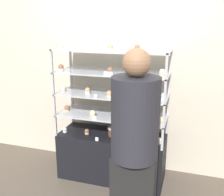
# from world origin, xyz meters

# --- Properties ---
(ground_plane) EXTENTS (20.00, 20.00, 0.00)m
(ground_plane) POSITION_xyz_m (0.00, 0.00, 0.00)
(ground_plane) COLOR brown
(back_wall) EXTENTS (8.00, 0.05, 2.60)m
(back_wall) POSITION_xyz_m (0.00, 0.39, 1.30)
(back_wall) COLOR beige
(back_wall) RESTS_ON ground_plane
(display_base) EXTENTS (1.26, 0.49, 0.57)m
(display_base) POSITION_xyz_m (0.00, 0.00, 0.28)
(display_base) COLOR black
(display_base) RESTS_ON ground_plane
(display_riser_lower) EXTENTS (1.26, 0.49, 0.25)m
(display_riser_lower) POSITION_xyz_m (0.00, 0.00, 0.80)
(display_riser_lower) COLOR #B7B7BC
(display_riser_lower) RESTS_ON display_base
(display_riser_middle) EXTENTS (1.26, 0.49, 0.25)m
(display_riser_middle) POSITION_xyz_m (0.00, 0.00, 1.05)
(display_riser_middle) COLOR #B7B7BC
(display_riser_middle) RESTS_ON display_riser_lower
(display_riser_upper) EXTENTS (1.26, 0.49, 0.25)m
(display_riser_upper) POSITION_xyz_m (0.00, 0.00, 1.31)
(display_riser_upper) COLOR #B7B7BC
(display_riser_upper) RESTS_ON display_riser_middle
(display_riser_top) EXTENTS (1.26, 0.49, 0.25)m
(display_riser_top) POSITION_xyz_m (0.00, 0.00, 1.56)
(display_riser_top) COLOR #B7B7BC
(display_riser_top) RESTS_ON display_riser_upper
(layer_cake_centerpiece) EXTENTS (0.21, 0.21, 0.10)m
(layer_cake_centerpiece) POSITION_xyz_m (0.06, 0.00, 0.62)
(layer_cake_centerpiece) COLOR brown
(layer_cake_centerpiece) RESTS_ON display_base
(sheet_cake_frosted) EXTENTS (0.26, 0.16, 0.06)m
(sheet_cake_frosted) POSITION_xyz_m (0.35, -0.06, 0.85)
(sheet_cake_frosted) COLOR #C66660
(sheet_cake_frosted) RESTS_ON display_riser_lower
(cupcake_0) EXTENTS (0.05, 0.05, 0.07)m
(cupcake_0) POSITION_xyz_m (-0.57, -0.11, 0.60)
(cupcake_0) COLOR white
(cupcake_0) RESTS_ON display_base
(cupcake_1) EXTENTS (0.05, 0.05, 0.07)m
(cupcake_1) POSITION_xyz_m (-0.29, -0.08, 0.60)
(cupcake_1) COLOR #CCB28C
(cupcake_1) RESTS_ON display_base
(cupcake_2) EXTENTS (0.05, 0.05, 0.07)m
(cupcake_2) POSITION_xyz_m (0.27, -0.11, 0.60)
(cupcake_2) COLOR beige
(cupcake_2) RESTS_ON display_base
(cupcake_3) EXTENTS (0.05, 0.05, 0.07)m
(cupcake_3) POSITION_xyz_m (0.57, -0.07, 0.60)
(cupcake_3) COLOR white
(cupcake_3) RESTS_ON display_base
(price_tag_0) EXTENTS (0.04, 0.00, 0.04)m
(price_tag_0) POSITION_xyz_m (-0.11, -0.22, 0.59)
(price_tag_0) COLOR white
(price_tag_0) RESTS_ON display_base
(cupcake_4) EXTENTS (0.07, 0.07, 0.07)m
(cupcake_4) POSITION_xyz_m (-0.56, -0.04, 0.85)
(cupcake_4) COLOR #CCB28C
(cupcake_4) RESTS_ON display_riser_lower
(cupcake_5) EXTENTS (0.07, 0.07, 0.07)m
(cupcake_5) POSITION_xyz_m (-0.19, -0.12, 0.85)
(cupcake_5) COLOR #CCB28C
(cupcake_5) RESTS_ON display_riser_lower
(cupcake_6) EXTENTS (0.07, 0.07, 0.07)m
(cupcake_6) POSITION_xyz_m (0.57, -0.11, 0.85)
(cupcake_6) COLOR #CCB28C
(cupcake_6) RESTS_ON display_riser_lower
(price_tag_1) EXTENTS (0.04, 0.00, 0.04)m
(price_tag_1) POSITION_xyz_m (-0.13, -0.22, 0.84)
(price_tag_1) COLOR white
(price_tag_1) RESTS_ON display_riser_lower
(cupcake_7) EXTENTS (0.06, 0.06, 0.07)m
(cupcake_7) POSITION_xyz_m (-0.58, -0.06, 1.10)
(cupcake_7) COLOR #CCB28C
(cupcake_7) RESTS_ON display_riser_middle
(cupcake_8) EXTENTS (0.06, 0.06, 0.07)m
(cupcake_8) POSITION_xyz_m (-0.27, -0.06, 1.10)
(cupcake_8) COLOR white
(cupcake_8) RESTS_ON display_riser_middle
(cupcake_9) EXTENTS (0.06, 0.06, 0.07)m
(cupcake_9) POSITION_xyz_m (0.01, -0.12, 1.10)
(cupcake_9) COLOR #CCB28C
(cupcake_9) RESTS_ON display_riser_middle
(cupcake_10) EXTENTS (0.06, 0.06, 0.07)m
(cupcake_10) POSITION_xyz_m (0.28, -0.12, 1.10)
(cupcake_10) COLOR #CCB28C
(cupcake_10) RESTS_ON display_riser_middle
(cupcake_11) EXTENTS (0.06, 0.06, 0.07)m
(cupcake_11) POSITION_xyz_m (0.59, -0.05, 1.10)
(cupcake_11) COLOR white
(cupcake_11) RESTS_ON display_riser_middle
(price_tag_2) EXTENTS (0.04, 0.00, 0.04)m
(price_tag_2) POSITION_xyz_m (-0.12, -0.22, 1.09)
(price_tag_2) COLOR white
(price_tag_2) RESTS_ON display_riser_middle
(cupcake_12) EXTENTS (0.06, 0.06, 0.08)m
(cupcake_12) POSITION_xyz_m (-0.58, -0.11, 1.36)
(cupcake_12) COLOR beige
(cupcake_12) RESTS_ON display_riser_upper
(cupcake_13) EXTENTS (0.06, 0.06, 0.08)m
(cupcake_13) POSITION_xyz_m (0.01, -0.11, 1.36)
(cupcake_13) COLOR white
(cupcake_13) RESTS_ON display_riser_upper
(cupcake_14) EXTENTS (0.06, 0.06, 0.08)m
(cupcake_14) POSITION_xyz_m (0.56, -0.07, 1.36)
(cupcake_14) COLOR #CCB28C
(cupcake_14) RESTS_ON display_riser_upper
(price_tag_3) EXTENTS (0.04, 0.00, 0.04)m
(price_tag_3) POSITION_xyz_m (0.00, -0.22, 1.34)
(price_tag_3) COLOR white
(price_tag_3) RESTS_ON display_riser_upper
(cupcake_15) EXTENTS (0.06, 0.06, 0.07)m
(cupcake_15) POSITION_xyz_m (-0.57, -0.08, 1.60)
(cupcake_15) COLOR #CCB28C
(cupcake_15) RESTS_ON display_riser_top
(cupcake_16) EXTENTS (0.06, 0.06, 0.07)m
(cupcake_16) POSITION_xyz_m (-0.30, -0.13, 1.60)
(cupcake_16) COLOR white
(cupcake_16) RESTS_ON display_riser_top
(cupcake_17) EXTENTS (0.06, 0.06, 0.07)m
(cupcake_17) POSITION_xyz_m (0.01, -0.08, 1.60)
(cupcake_17) COLOR #CCB28C
(cupcake_17) RESTS_ON display_riser_top
(cupcake_18) EXTENTS (0.06, 0.06, 0.07)m
(cupcake_18) POSITION_xyz_m (0.29, -0.06, 1.60)
(cupcake_18) COLOR beige
(cupcake_18) RESTS_ON display_riser_top
(cupcake_19) EXTENTS (0.06, 0.06, 0.07)m
(cupcake_19) POSITION_xyz_m (0.58, -0.07, 1.60)
(cupcake_19) COLOR white
(cupcake_19) RESTS_ON display_riser_top
(price_tag_4) EXTENTS (0.04, 0.00, 0.04)m
(price_tag_4) POSITION_xyz_m (-0.24, -0.22, 1.59)
(price_tag_4) COLOR white
(price_tag_4) RESTS_ON display_riser_top
(customer_figure) EXTENTS (0.39, 0.39, 1.67)m
(customer_figure) POSITION_xyz_m (0.45, -0.82, 0.89)
(customer_figure) COLOR black
(customer_figure) RESTS_ON ground_plane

